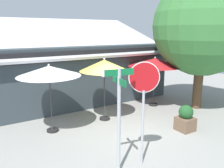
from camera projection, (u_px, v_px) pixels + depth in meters
ground_plane at (128, 133)px, 8.64m from camera, size 28.00×28.00×0.10m
cafe_building at (71, 69)px, 13.08m from camera, size 9.79×5.88×4.48m
street_sign_post at (119, 111)px, 5.79m from camera, size 0.83×0.77×2.81m
stop_sign at (144, 94)px, 6.10m from camera, size 0.72×0.44×2.93m
patio_umbrella_ivory_left at (49, 71)px, 8.15m from camera, size 2.27×2.27×2.56m
patio_umbrella_mustard_center at (104, 66)px, 9.30m from camera, size 2.04×2.04×2.63m
patio_umbrella_crimson_right at (155, 63)px, 11.19m from camera, size 2.61×2.61×2.47m
shade_tree at (209, 29)px, 10.52m from camera, size 5.09×4.57×6.20m
sidewalk_planter at (185, 119)px, 8.64m from camera, size 0.60×0.60×1.00m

